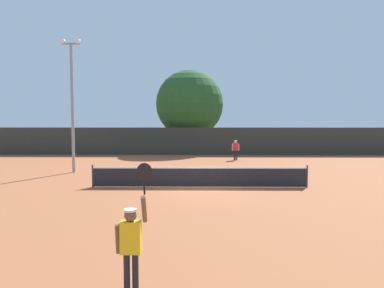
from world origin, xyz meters
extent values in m
plane|color=#9E5633|center=(0.00, 0.00, 0.00)|extent=(120.00, 120.00, 0.00)
cube|color=#232328|center=(0.00, 0.00, 0.48)|extent=(10.25, 0.03, 0.91)
cube|color=white|center=(0.00, 0.00, 0.93)|extent=(10.25, 0.04, 0.06)
cylinder|color=#333338|center=(-5.13, 0.00, 0.54)|extent=(0.08, 0.08, 1.07)
cylinder|color=#333338|center=(5.13, 0.00, 0.54)|extent=(0.08, 0.08, 1.07)
cube|color=#2D332D|center=(0.00, 15.46, 1.22)|extent=(36.69, 0.12, 2.43)
cube|color=yellow|center=(-1.37, -10.97, 1.12)|extent=(0.38, 0.22, 0.60)
sphere|color=brown|center=(-1.37, -10.97, 1.53)|extent=(0.23, 0.23, 0.23)
cylinder|color=white|center=(-1.37, -10.97, 1.63)|extent=(0.24, 0.24, 0.04)
cylinder|color=black|center=(-1.45, -10.97, 0.41)|extent=(0.12, 0.12, 0.82)
cylinder|color=black|center=(-1.29, -10.97, 0.41)|extent=(0.12, 0.12, 0.82)
cylinder|color=brown|center=(-1.61, -10.97, 1.09)|extent=(0.09, 0.17, 0.58)
cylinder|color=brown|center=(-1.13, -10.89, 1.63)|extent=(0.09, 0.32, 0.55)
cylinder|color=black|center=(-1.13, -10.83, 2.03)|extent=(0.04, 0.11, 0.28)
ellipsoid|color=black|center=(-1.13, -10.77, 2.32)|extent=(0.30, 0.13, 0.36)
cube|color=red|center=(2.90, 11.38, 1.04)|extent=(0.38, 0.22, 0.56)
sphere|color=beige|center=(2.90, 11.38, 1.43)|extent=(0.22, 0.22, 0.22)
cylinder|color=white|center=(2.90, 11.38, 1.52)|extent=(0.23, 0.23, 0.04)
cylinder|color=black|center=(2.82, 11.38, 0.38)|extent=(0.12, 0.12, 0.76)
cylinder|color=black|center=(2.98, 11.38, 0.38)|extent=(0.12, 0.12, 0.76)
cylinder|color=beige|center=(2.66, 11.38, 1.01)|extent=(0.09, 0.17, 0.54)
cylinder|color=beige|center=(3.14, 11.38, 1.01)|extent=(0.09, 0.15, 0.54)
sphere|color=#CCE033|center=(0.84, 2.67, 0.03)|extent=(0.07, 0.07, 0.07)
cylinder|color=gray|center=(-7.61, 4.79, 3.83)|extent=(0.18, 0.18, 7.66)
cube|color=gray|center=(-7.61, 4.79, 7.71)|extent=(1.10, 0.10, 0.10)
sphere|color=#F2EDCC|center=(-8.06, 4.79, 7.84)|extent=(0.28, 0.28, 0.28)
sphere|color=#F2EDCC|center=(-7.16, 4.79, 7.84)|extent=(0.28, 0.28, 0.28)
cylinder|color=brown|center=(-0.81, 18.61, 1.09)|extent=(0.56, 0.56, 2.18)
sphere|color=#235123|center=(-0.81, 18.61, 4.62)|extent=(6.51, 6.51, 6.51)
cube|color=white|center=(-3.45, 22.50, 0.60)|extent=(1.99, 4.24, 0.90)
cube|color=#2D333D|center=(-3.45, 22.20, 1.37)|extent=(1.75, 2.24, 0.64)
cylinder|color=black|center=(-4.30, 23.90, 0.30)|extent=(0.22, 0.60, 0.60)
cylinder|color=black|center=(-2.60, 23.90, 0.30)|extent=(0.22, 0.60, 0.60)
cylinder|color=black|center=(-4.30, 21.10, 0.30)|extent=(0.22, 0.60, 0.60)
cylinder|color=black|center=(-2.60, 21.10, 0.30)|extent=(0.22, 0.60, 0.60)
cube|color=#B7B7BC|center=(6.89, 21.16, 0.60)|extent=(2.36, 4.39, 0.90)
cube|color=#2D333D|center=(6.89, 20.86, 1.37)|extent=(1.94, 2.38, 0.64)
cylinder|color=black|center=(6.04, 22.56, 0.30)|extent=(0.22, 0.60, 0.60)
cylinder|color=black|center=(7.74, 22.56, 0.30)|extent=(0.22, 0.60, 0.60)
cylinder|color=black|center=(6.04, 19.76, 0.30)|extent=(0.22, 0.60, 0.60)
cylinder|color=black|center=(7.74, 19.76, 0.30)|extent=(0.22, 0.60, 0.60)
camera|label=1|loc=(-0.15, -17.78, 3.34)|focal=35.14mm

